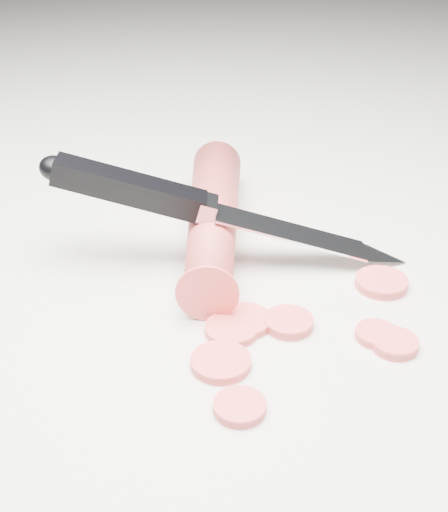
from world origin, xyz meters
TOP-DOWN VIEW (x-y plane):
  - ground at (0.00, 0.00)m, footprint 2.40×2.40m
  - carrot at (0.00, 0.07)m, footprint 0.15×0.21m
  - carrot_slice_0 at (-0.09, -0.11)m, footprint 0.03×0.03m
  - carrot_slice_1 at (-0.04, -0.04)m, footprint 0.04×0.04m
  - carrot_slice_2 at (-0.05, -0.04)m, footprint 0.04×0.04m
  - carrot_slice_3 at (0.04, -0.11)m, footprint 0.03×0.03m
  - carrot_slice_4 at (0.08, -0.05)m, footprint 0.04×0.04m
  - carrot_slice_5 at (-0.07, -0.07)m, footprint 0.04×0.04m
  - carrot_slice_6 at (0.03, -0.10)m, footprint 0.03×0.03m
  - carrot_slice_7 at (-0.01, -0.06)m, footprint 0.03×0.03m
  - kitchen_knife at (-0.00, 0.04)m, footprint 0.26×0.18m

SIDE VIEW (x-z plane):
  - ground at x=0.00m, z-range 0.00..0.00m
  - carrot_slice_1 at x=-0.04m, z-range 0.00..0.01m
  - carrot_slice_2 at x=-0.05m, z-range 0.00..0.01m
  - carrot_slice_0 at x=-0.09m, z-range 0.00..0.01m
  - carrot_slice_6 at x=0.03m, z-range 0.00..0.01m
  - carrot_slice_5 at x=-0.07m, z-range 0.00..0.01m
  - carrot_slice_3 at x=0.04m, z-range 0.00..0.01m
  - carrot_slice_7 at x=-0.01m, z-range 0.00..0.01m
  - carrot_slice_4 at x=0.08m, z-range 0.00..0.01m
  - carrot at x=0.00m, z-range 0.00..0.04m
  - kitchen_knife at x=0.00m, z-range 0.00..0.09m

